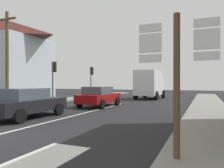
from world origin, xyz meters
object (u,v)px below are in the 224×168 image
at_px(sedan_far, 99,96).
at_px(route_sign_post, 177,74).
at_px(delivery_truck, 150,84).
at_px(traffic_light_far_left, 92,75).
at_px(sedan_near, 26,103).
at_px(traffic_light_near_left, 54,72).

bearing_deg(sedan_far, route_sign_post, -55.60).
bearing_deg(delivery_truck, traffic_light_far_left, -169.64).
distance_m(route_sign_post, traffic_light_far_left, 21.06).
bearing_deg(sedan_near, delivery_truck, 80.36).
xyz_separation_m(sedan_near, traffic_light_far_left, (-3.93, 14.11, 1.89)).
bearing_deg(traffic_light_near_left, route_sign_post, -43.00).
bearing_deg(traffic_light_near_left, sedan_near, -61.40).
relative_size(delivery_truck, traffic_light_far_left, 1.42).
height_order(sedan_far, delivery_truck, delivery_truck).
bearing_deg(traffic_light_far_left, sedan_near, -74.42).
height_order(sedan_near, delivery_truck, delivery_truck).
xyz_separation_m(sedan_far, route_sign_post, (6.58, -9.61, 1.15)).
relative_size(traffic_light_far_left, traffic_light_near_left, 1.00).
distance_m(sedan_far, traffic_light_far_left, 9.59).
distance_m(sedan_far, route_sign_post, 11.71).
distance_m(traffic_light_far_left, traffic_light_near_left, 6.89).
bearing_deg(traffic_light_far_left, traffic_light_near_left, -90.00).
xyz_separation_m(sedan_far, traffic_light_far_left, (-4.92, 8.01, 1.89)).
height_order(sedan_near, traffic_light_near_left, traffic_light_near_left).
distance_m(sedan_near, route_sign_post, 8.43).
height_order(route_sign_post, traffic_light_far_left, traffic_light_far_left).
distance_m(delivery_truck, traffic_light_near_left, 10.45).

